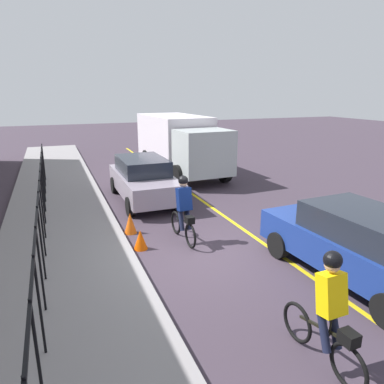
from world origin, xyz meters
The scene contains 11 objects.
ground_plane centered at (0.00, 0.00, 0.00)m, with size 80.00×80.00×0.00m, color #3C313D.
lane_line_centre centered at (0.00, -1.60, 0.00)m, with size 36.00×0.12×0.01m, color yellow.
sidewalk centered at (0.00, 3.40, 0.07)m, with size 40.00×3.20×0.15m, color gray.
iron_fence centered at (1.00, 3.80, 1.25)m, with size 16.36×0.04×1.60m.
cyclist_lead centered at (0.92, 0.32, 0.91)m, with size 1.71×0.37×1.83m.
cyclist_follow centered at (-4.10, 0.00, 0.91)m, with size 1.71×0.37×1.83m.
patrol_sedan centered at (-2.33, -2.41, 0.82)m, with size 4.49×2.10×1.58m.
parked_sedan_rear centered at (5.04, 0.38, 0.82)m, with size 4.40×1.92×1.58m.
box_truck_background centered at (8.90, -2.44, 1.55)m, with size 6.81×2.79×2.78m.
traffic_cone_near centered at (0.87, 1.53, 0.26)m, with size 0.36×0.36×0.52m, color #EB4F04.
traffic_cone_far centered at (2.03, 1.55, 0.30)m, with size 0.36×0.36×0.60m, color orange.
Camera 1 is at (-7.46, 3.41, 3.90)m, focal length 33.29 mm.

